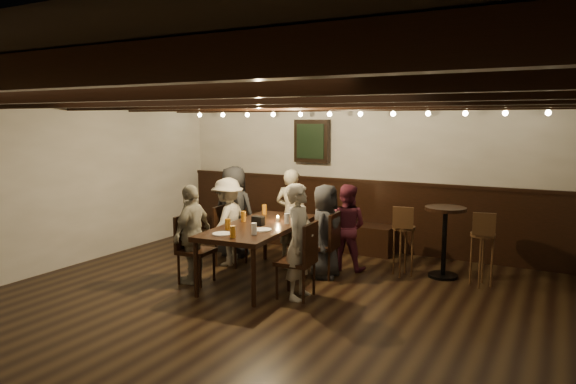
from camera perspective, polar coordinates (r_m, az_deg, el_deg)
The scene contains 27 objects.
room at distance 7.46m, azimuth 2.23°, elevation 0.08°, with size 7.00×7.00×7.00m.
dining_table at distance 6.76m, azimuth -3.14°, elevation -4.15°, with size 1.05×2.04×0.74m.
chair_left_near at distance 7.57m, azimuth -6.45°, elevation -6.09°, with size 0.43×0.43×0.86m.
chair_left_far at distance 6.84m, azimuth -10.27°, elevation -7.66°, with size 0.43×0.43×0.88m.
chair_right_near at distance 6.98m, azimuth 3.89°, elevation -7.22°, with size 0.43×0.43×0.88m.
chair_right_far at distance 6.17m, azimuth 1.02°, elevation -9.15°, with size 0.45×0.45×0.91m.
person_bench_left at distance 7.95m, azimuth -6.01°, elevation -2.17°, with size 0.69×0.45×1.41m, color #242426.
person_bench_centre at distance 7.69m, azimuth 0.39°, elevation -2.55°, with size 0.51×0.33×1.39m, color #9F977F.
person_bench_right at distance 7.26m, azimuth 6.47°, elevation -3.90°, with size 0.59×0.46×1.22m, color maroon.
person_left_near at distance 7.51m, azimuth -6.71°, elevation -3.28°, with size 0.83×0.47×1.28m, color #A9A18F.
person_left_far at distance 6.76m, azimuth -10.57°, elevation -4.59°, with size 0.75×0.31×1.28m, color gray.
person_right_near at distance 6.89m, azimuth 4.16°, elevation -4.35°, with size 0.61×0.40×1.26m, color #272729.
person_right_far at distance 6.05m, azimuth 1.30°, elevation -5.51°, with size 0.50×0.33×1.37m, color #B5AD99.
pint_a at distance 7.47m, azimuth -2.65°, elevation -1.96°, with size 0.07×0.07×0.14m, color #BF7219.
pint_b at distance 7.21m, azimuth 0.96°, elevation -2.31°, with size 0.07×0.07×0.14m, color #BF7219.
pint_c at distance 6.96m, azimuth -4.99°, elevation -2.72°, with size 0.07×0.07×0.14m, color #BF7219.
pint_d at distance 6.79m, azimuth -0.12°, elevation -2.96°, with size 0.07×0.07×0.14m, color silver.
pint_e at distance 6.45m, azimuth -6.70°, elevation -3.59°, with size 0.07×0.07×0.14m, color #BF7219.
pint_f at distance 6.16m, azimuth -3.79°, elevation -4.09°, with size 0.07×0.07×0.14m, color silver.
pint_g at distance 6.02m, azimuth -6.16°, elevation -4.41°, with size 0.07×0.07×0.14m, color #BF7219.
plate_near at distance 6.22m, azimuth -7.30°, elevation -4.63°, with size 0.24×0.24×0.01m, color white.
plate_far at distance 6.40m, azimuth -2.91°, elevation -4.20°, with size 0.24×0.24×0.01m, color white.
condiment_caddy at distance 6.69m, azimuth -3.34°, elevation -3.22°, with size 0.15×0.10×0.12m, color black.
candle at distance 6.96m, azimuth -1.15°, elevation -3.07°, with size 0.05×0.05×0.05m, color beige.
high_top_table at distance 7.17m, azimuth 17.01°, elevation -4.20°, with size 0.54×0.54×0.96m.
bar_stool_left at distance 7.15m, azimuth 12.65°, elevation -6.29°, with size 0.31×0.33×0.97m.
bar_stool_right at distance 7.00m, azimuth 20.71°, elevation -6.91°, with size 0.31×0.33×0.97m.
Camera 1 is at (2.98, -4.41, 2.09)m, focal length 32.00 mm.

